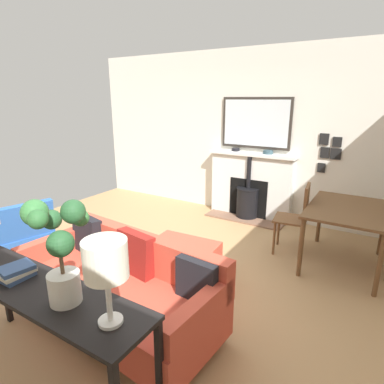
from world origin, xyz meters
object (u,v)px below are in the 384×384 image
(mantel_bowl_far, at_px, (268,152))
(ottoman, at_px, (183,258))
(fireplace, at_px, (250,189))
(table_lamp_far_end, at_px, (106,262))
(armchair_accent, at_px, (24,230))
(potted_plant, at_px, (58,245))
(console_table, at_px, (40,297))
(dining_chair_near_fireplace, at_px, (298,214))
(dining_table, at_px, (348,215))
(book_stack, at_px, (16,272))
(mantel_bowl_near, at_px, (236,149))
(sofa, at_px, (120,287))

(mantel_bowl_far, xyz_separation_m, ottoman, (2.26, -0.16, -0.88))
(fireplace, relative_size, table_lamp_far_end, 2.89)
(armchair_accent, relative_size, potted_plant, 1.22)
(console_table, xyz_separation_m, dining_chair_near_fireplace, (-2.89, 1.01, -0.12))
(potted_plant, bearing_deg, fireplace, -175.45)
(table_lamp_far_end, height_order, potted_plant, potted_plant)
(fireplace, distance_m, dining_chair_near_fireplace, 1.41)
(dining_table, bearing_deg, mantel_bowl_far, -126.73)
(fireplace, xyz_separation_m, table_lamp_far_end, (3.85, 0.68, 0.63))
(table_lamp_far_end, xyz_separation_m, dining_chair_near_fireplace, (-2.89, 0.35, -0.57))
(book_stack, bearing_deg, potted_plant, 89.15)
(mantel_bowl_near, xyz_separation_m, potted_plant, (3.88, 0.60, -0.01))
(sofa, relative_size, table_lamp_far_end, 3.93)
(sofa, distance_m, console_table, 0.79)
(fireplace, relative_size, dining_table, 1.24)
(ottoman, xyz_separation_m, dining_chair_near_fireplace, (-1.28, 0.91, 0.29))
(mantel_bowl_near, bearing_deg, console_table, 4.55)
(console_table, bearing_deg, mantel_bowl_far, 176.28)
(mantel_bowl_near, height_order, dining_chair_near_fireplace, mantel_bowl_near)
(fireplace, xyz_separation_m, dining_table, (0.97, 1.59, 0.16))
(fireplace, height_order, dining_chair_near_fireplace, fireplace)
(fireplace, relative_size, mantel_bowl_near, 10.85)
(mantel_bowl_near, height_order, potted_plant, potted_plant)
(table_lamp_far_end, distance_m, potted_plant, 0.37)
(sofa, distance_m, armchair_accent, 1.70)
(sofa, bearing_deg, potted_plant, 21.43)
(fireplace, distance_m, dining_table, 1.87)
(ottoman, distance_m, dining_chair_near_fireplace, 1.60)
(mantel_bowl_near, height_order, mantel_bowl_far, mantel_bowl_far)
(mantel_bowl_near, xyz_separation_m, ottoman, (2.26, 0.40, -0.88))
(ottoman, relative_size, book_stack, 3.20)
(mantel_bowl_far, relative_size, sofa, 0.08)
(fireplace, relative_size, armchair_accent, 1.77)
(table_lamp_far_end, xyz_separation_m, potted_plant, (0.01, -0.37, 0.01))
(armchair_accent, bearing_deg, console_table, 62.19)
(mantel_bowl_far, height_order, ottoman, mantel_bowl_far)
(sofa, height_order, book_stack, book_stack)
(sofa, bearing_deg, armchair_accent, -95.52)
(table_lamp_far_end, distance_m, dining_table, 3.05)
(dining_table, bearing_deg, table_lamp_far_end, -17.59)
(mantel_bowl_near, bearing_deg, ottoman, 10.14)
(mantel_bowl_far, xyz_separation_m, book_stack, (3.87, -0.49, -0.35))
(mantel_bowl_far, distance_m, table_lamp_far_end, 3.89)
(mantel_bowl_near, distance_m, table_lamp_far_end, 3.98)
(table_lamp_far_end, bearing_deg, potted_plant, -88.01)
(fireplace, xyz_separation_m, mantel_bowl_near, (-0.01, -0.29, 0.64))
(fireplace, bearing_deg, table_lamp_far_end, 9.98)
(armchair_accent, bearing_deg, dining_chair_near_fireplace, 126.57)
(mantel_bowl_far, height_order, sofa, mantel_bowl_far)
(armchair_accent, height_order, dining_table, armchair_accent)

